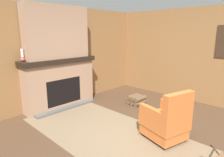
% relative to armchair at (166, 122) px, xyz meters
% --- Properties ---
extents(ground_plane, '(14.00, 14.00, 0.00)m').
position_rel_armchair_xyz_m(ground_plane, '(-0.16, -0.39, -0.35)').
color(ground_plane, '#4C3523').
extents(wood_panel_wall_left, '(0.06, 6.15, 2.49)m').
position_rel_armchair_xyz_m(wood_panel_wall_left, '(-2.96, -0.39, 0.90)').
color(wood_panel_wall_left, olive).
rests_on(wood_panel_wall_left, ground).
extents(wood_panel_wall_back, '(6.15, 0.09, 2.49)m').
position_rel_armchair_xyz_m(wood_panel_wall_back, '(-0.15, 2.42, 0.91)').
color(wood_panel_wall_back, olive).
rests_on(wood_panel_wall_back, ground).
extents(fireplace_hearth, '(0.59, 1.90, 1.24)m').
position_rel_armchair_xyz_m(fireplace_hearth, '(-2.73, -0.39, 0.27)').
color(fireplace_hearth, '#9E7A60').
rests_on(fireplace_hearth, ground).
extents(chimney_breast, '(0.34, 1.58, 1.23)m').
position_rel_armchair_xyz_m(chimney_breast, '(-2.74, -0.39, 1.51)').
color(chimney_breast, '#9E7A60').
rests_on(chimney_breast, fireplace_hearth).
extents(area_rug, '(4.13, 1.72, 0.01)m').
position_rel_armchair_xyz_m(area_rug, '(-0.57, -0.55, -0.34)').
color(area_rug, '#7A664C').
rests_on(area_rug, ground).
extents(armchair, '(0.81, 0.75, 0.93)m').
position_rel_armchair_xyz_m(armchair, '(0.00, 0.00, 0.00)').
color(armchair, '#C6662D').
rests_on(armchair, ground).
extents(firewood_stack, '(0.39, 0.40, 0.23)m').
position_rel_armchair_xyz_m(firewood_stack, '(-1.48, 1.10, -0.23)').
color(firewood_stack, brown).
rests_on(firewood_stack, ground).
extents(oil_lamp_vase, '(0.10, 0.10, 0.28)m').
position_rel_armchair_xyz_m(oil_lamp_vase, '(-2.78, -1.23, 0.99)').
color(oil_lamp_vase, '#B24C42').
rests_on(oil_lamp_vase, fireplace_hearth).
extents(storage_case, '(0.15, 0.27, 0.11)m').
position_rel_armchair_xyz_m(storage_case, '(-2.78, 0.15, 0.95)').
color(storage_case, gray).
rests_on(storage_case, fireplace_hearth).
extents(decorative_plate_on_mantel, '(0.07, 0.27, 0.26)m').
position_rel_armchair_xyz_m(decorative_plate_on_mantel, '(-2.80, -0.47, 1.03)').
color(decorative_plate_on_mantel, '#336093').
rests_on(decorative_plate_on_mantel, fireplace_hearth).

